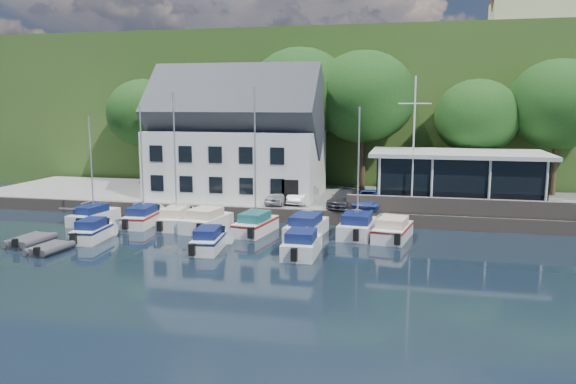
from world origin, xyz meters
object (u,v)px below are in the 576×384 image
object	(u,v)px
club_pavilion	(457,178)
car_dgrey	(345,198)
car_blue	(369,198)
boat_r1_2	(175,166)
car_white	(303,195)
boat_r1_1	(142,165)
boat_r2_2	(209,238)
boat_r1_0	(91,167)
dinghy_0	(30,239)
car_silver	(279,196)
boat_r2_0	(93,229)
boat_r1_4	(255,166)
flagpole	(414,144)
boat_r2_3	(302,242)
boat_r1_3	(206,219)
boat_r1_5	(307,225)
boat_r1_6	(358,165)
dinghy_1	(49,247)
harbor_building	(237,144)
boat_r1_7	(393,228)

from	to	relation	value
club_pavilion	car_dgrey	bearing A→B (deg)	-159.78
car_blue	boat_r1_2	xyz separation A→B (m)	(-13.29, -5.16, 2.68)
car_white	boat_r1_1	distance (m)	12.49
car_blue	boat_r2_2	distance (m)	13.88
boat_r1_0	dinghy_0	size ratio (longest dim) A/B	2.69
car_silver	car_white	bearing A→B (deg)	26.00
car_white	boat_r1_1	size ratio (longest dim) A/B	0.45
boat_r2_0	club_pavilion	bearing A→B (deg)	24.20
club_pavilion	car_silver	size ratio (longest dim) A/B	3.56
car_dgrey	boat_r1_4	world-z (taller)	boat_r1_4
car_silver	flagpole	bearing A→B (deg)	1.19
club_pavilion	boat_r2_3	world-z (taller)	club_pavilion
boat_r1_3	boat_r1_5	size ratio (longest dim) A/B	0.89
club_pavilion	boat_r1_6	distance (m)	10.81
car_dgrey	flagpole	bearing A→B (deg)	6.87
boat_r1_0	flagpole	bearing A→B (deg)	19.64
car_blue	boat_r1_4	distance (m)	9.76
club_pavilion	car_silver	world-z (taller)	club_pavilion
flagpole	boat_r1_2	xyz separation A→B (m)	(-16.41, -4.80, -1.47)
car_blue	boat_r1_0	xyz separation A→B (m)	(-19.80, -5.35, 2.49)
flagpole	boat_r1_3	size ratio (longest dim) A/B	1.64
car_white	boat_r1_2	size ratio (longest dim) A/B	0.45
boat_r1_0	boat_r1_3	bearing A→B (deg)	5.03
boat_r1_3	boat_r2_0	bearing A→B (deg)	-134.86
club_pavilion	dinghy_1	bearing A→B (deg)	-145.91
dinghy_1	car_dgrey	bearing A→B (deg)	45.63
car_blue	boat_r2_2	xyz separation A→B (m)	(-8.73, -10.74, -0.99)
car_blue	boat_r1_6	world-z (taller)	boat_r1_6
car_white	flagpole	world-z (taller)	flagpole
harbor_building	car_blue	xyz separation A→B (m)	(11.49, -3.53, -3.65)
boat_r1_3	boat_r2_3	bearing A→B (deg)	-22.91
harbor_building	boat_r1_4	distance (m)	10.40
car_silver	dinghy_1	bearing A→B (deg)	-124.66
club_pavilion	flagpole	bearing A→B (deg)	-135.07
car_silver	boat_r1_5	bearing A→B (deg)	-56.87
car_blue	flagpole	bearing A→B (deg)	-1.55
boat_r1_1	boat_r2_0	xyz separation A→B (m)	(-1.05, -4.98, -3.68)
car_blue	boat_r1_6	bearing A→B (deg)	-89.02
flagpole	boat_r2_0	size ratio (longest dim) A/B	1.89
boat_r1_3	dinghy_1	xyz separation A→B (m)	(-6.98, -7.71, -0.47)
car_dgrey	boat_r2_0	world-z (taller)	car_dgrey
car_white	boat_r1_5	size ratio (longest dim) A/B	0.59
car_white	boat_r1_5	bearing A→B (deg)	-67.98
car_silver	car_blue	distance (m)	7.01
harbor_building	boat_r1_0	distance (m)	12.22
club_pavilion	boat_r1_1	bearing A→B (deg)	-160.07
boat_r1_6	dinghy_0	distance (m)	21.42
car_dgrey	boat_r1_2	xyz separation A→B (m)	(-11.48, -5.12, 2.72)
boat_r2_0	boat_r2_3	xyz separation A→B (m)	(13.92, -0.63, 0.05)
boat_r1_1	boat_r1_7	size ratio (longest dim) A/B	1.48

